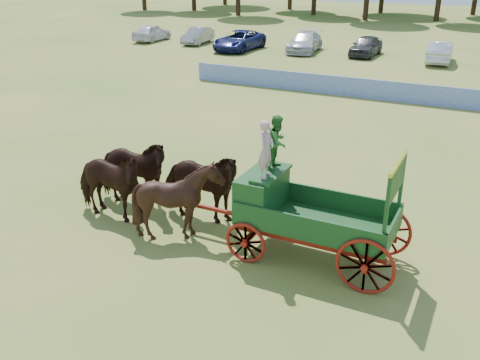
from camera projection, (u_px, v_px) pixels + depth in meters
ground at (320, 284)px, 12.63m from camera, size 160.00×160.00×0.00m
horse_lead_left at (108, 184)px, 15.33m from camera, size 2.59×1.18×2.18m
horse_lead_right at (132, 172)px, 16.24m from camera, size 2.72×1.52×2.18m
horse_wheel_left at (179, 200)px, 14.34m from camera, size 2.32×2.15×2.19m
horse_wheel_right at (199, 186)px, 15.25m from camera, size 2.65×1.34×2.18m
farm_dray at (291, 198)px, 13.40m from camera, size 6.00×2.00×3.58m
sponsor_banner at (415, 94)px, 27.66m from camera, size 26.00×0.08×1.05m
parked_cars at (403, 51)px, 38.68m from camera, size 47.02×7.43×1.65m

